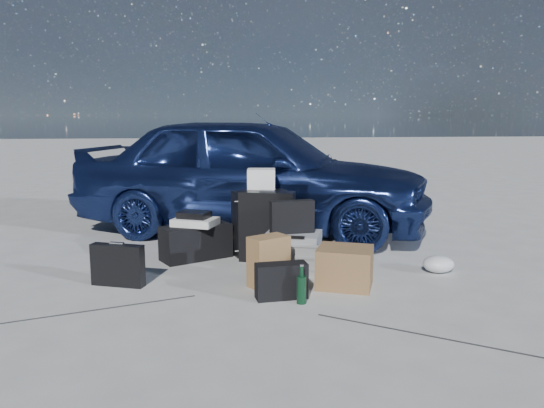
% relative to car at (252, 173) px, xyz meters
% --- Properties ---
extents(ground, '(60.00, 60.00, 0.00)m').
position_rel_car_xyz_m(ground, '(0.02, -2.10, -0.73)').
color(ground, '#B8B8B3').
rests_on(ground, ground).
extents(car, '(4.60, 3.09, 1.45)m').
position_rel_car_xyz_m(car, '(0.00, 0.00, 0.00)').
color(car, navy).
rests_on(car, ground).
extents(pelican_case, '(0.60, 0.54, 0.36)m').
position_rel_car_xyz_m(pelican_case, '(0.25, -1.70, -0.55)').
color(pelican_case, gray).
rests_on(pelican_case, ground).
extents(laptop_bag, '(0.41, 0.16, 0.30)m').
position_rel_car_xyz_m(laptop_bag, '(0.23, -1.72, -0.22)').
color(laptop_bag, black).
rests_on(laptop_bag, pelican_case).
extents(briefcase, '(0.47, 0.25, 0.36)m').
position_rel_car_xyz_m(briefcase, '(-1.29, -1.99, -0.55)').
color(briefcase, black).
rests_on(briefcase, ground).
extents(suitcase_left, '(0.57, 0.34, 0.69)m').
position_rel_car_xyz_m(suitcase_left, '(0.04, -1.35, -0.38)').
color(suitcase_left, black).
rests_on(suitcase_left, ground).
extents(suitcase_right, '(0.59, 0.34, 0.67)m').
position_rel_car_xyz_m(suitcase_right, '(-0.00, -1.08, -0.39)').
color(suitcase_right, black).
rests_on(suitcase_right, ground).
extents(white_carton, '(0.30, 0.25, 0.22)m').
position_rel_car_xyz_m(white_carton, '(0.01, -1.08, 0.05)').
color(white_carton, silver).
rests_on(white_carton, suitcase_right).
extents(duffel_bag, '(0.75, 0.57, 0.34)m').
position_rel_car_xyz_m(duffel_bag, '(-0.66, -1.19, -0.55)').
color(duffel_bag, black).
rests_on(duffel_bag, ground).
extents(flat_box_white, '(0.50, 0.45, 0.07)m').
position_rel_car_xyz_m(flat_box_white, '(-0.66, -1.20, -0.35)').
color(flat_box_white, silver).
rests_on(flat_box_white, duffel_bag).
extents(flat_box_black, '(0.36, 0.31, 0.06)m').
position_rel_car_xyz_m(flat_box_black, '(-0.67, -1.18, -0.28)').
color(flat_box_black, black).
rests_on(flat_box_black, flat_box_white).
extents(kraft_bag, '(0.38, 0.33, 0.43)m').
position_rel_car_xyz_m(kraft_bag, '(-0.03, -2.14, -0.51)').
color(kraft_bag, olive).
rests_on(kraft_bag, ground).
extents(cardboard_box, '(0.56, 0.53, 0.34)m').
position_rel_car_xyz_m(cardboard_box, '(0.61, -2.23, -0.56)').
color(cardboard_box, olive).
rests_on(cardboard_box, ground).
extents(plastic_bag, '(0.29, 0.25, 0.16)m').
position_rel_car_xyz_m(plastic_bag, '(1.57, -1.93, -0.65)').
color(plastic_bag, silver).
rests_on(plastic_bag, ground).
extents(messenger_bag, '(0.42, 0.20, 0.28)m').
position_rel_car_xyz_m(messenger_bag, '(0.04, -2.46, -0.58)').
color(messenger_bag, black).
rests_on(messenger_bag, ground).
extents(green_bottle, '(0.09, 0.09, 0.30)m').
position_rel_car_xyz_m(green_bottle, '(0.18, -2.59, -0.58)').
color(green_bottle, black).
rests_on(green_bottle, ground).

